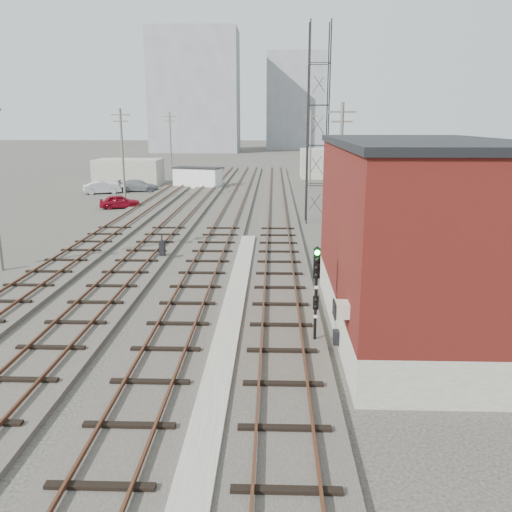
{
  "coord_description": "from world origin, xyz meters",
  "views": [
    {
      "loc": [
        2.18,
        -7.75,
        7.86
      ],
      "look_at": [
        1.44,
        14.84,
        2.2
      ],
      "focal_mm": 38.0,
      "sensor_mm": 36.0,
      "label": 1
    }
  ],
  "objects_px": {
    "car_red": "(120,201)",
    "car_grey": "(138,186)",
    "switch_stand": "(162,249)",
    "site_trailer": "(198,177)",
    "signal_mast": "(316,290)",
    "car_silver": "(102,188)"
  },
  "relations": [
    {
      "from": "site_trailer",
      "to": "car_red",
      "type": "bearing_deg",
      "value": -90.54
    },
    {
      "from": "signal_mast",
      "to": "switch_stand",
      "type": "relative_size",
      "value": 2.79
    },
    {
      "from": "car_silver",
      "to": "car_grey",
      "type": "xyz_separation_m",
      "value": [
        3.48,
        2.1,
        -0.0
      ]
    },
    {
      "from": "signal_mast",
      "to": "car_grey",
      "type": "distance_m",
      "value": 46.35
    },
    {
      "from": "car_silver",
      "to": "car_grey",
      "type": "height_order",
      "value": "car_silver"
    },
    {
      "from": "car_red",
      "to": "car_grey",
      "type": "relative_size",
      "value": 0.8
    },
    {
      "from": "car_red",
      "to": "car_grey",
      "type": "height_order",
      "value": "car_grey"
    },
    {
      "from": "car_silver",
      "to": "car_grey",
      "type": "bearing_deg",
      "value": -80.79
    },
    {
      "from": "switch_stand",
      "to": "site_trailer",
      "type": "height_order",
      "value": "site_trailer"
    },
    {
      "from": "signal_mast",
      "to": "site_trailer",
      "type": "xyz_separation_m",
      "value": [
        -10.76,
        47.28,
        -0.85
      ]
    },
    {
      "from": "switch_stand",
      "to": "car_red",
      "type": "xyz_separation_m",
      "value": [
        -7.72,
        18.64,
        0.02
      ]
    },
    {
      "from": "site_trailer",
      "to": "car_grey",
      "type": "bearing_deg",
      "value": -129.91
    },
    {
      "from": "switch_stand",
      "to": "site_trailer",
      "type": "xyz_separation_m",
      "value": [
        -2.76,
        35.04,
        0.6
      ]
    },
    {
      "from": "signal_mast",
      "to": "car_silver",
      "type": "xyz_separation_m",
      "value": [
        -20.5,
        40.99,
        -1.39
      ]
    },
    {
      "from": "signal_mast",
      "to": "site_trailer",
      "type": "relative_size",
      "value": 0.59
    },
    {
      "from": "car_red",
      "to": "switch_stand",
      "type": "bearing_deg",
      "value": -176.82
    },
    {
      "from": "car_silver",
      "to": "car_grey",
      "type": "distance_m",
      "value": 4.07
    },
    {
      "from": "signal_mast",
      "to": "car_grey",
      "type": "relative_size",
      "value": 0.79
    },
    {
      "from": "car_silver",
      "to": "switch_stand",
      "type": "bearing_deg",
      "value": -178.39
    },
    {
      "from": "switch_stand",
      "to": "car_red",
      "type": "relative_size",
      "value": 0.35
    },
    {
      "from": "switch_stand",
      "to": "car_red",
      "type": "distance_m",
      "value": 20.17
    },
    {
      "from": "car_grey",
      "to": "car_silver",
      "type": "bearing_deg",
      "value": 117.32
    }
  ]
}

